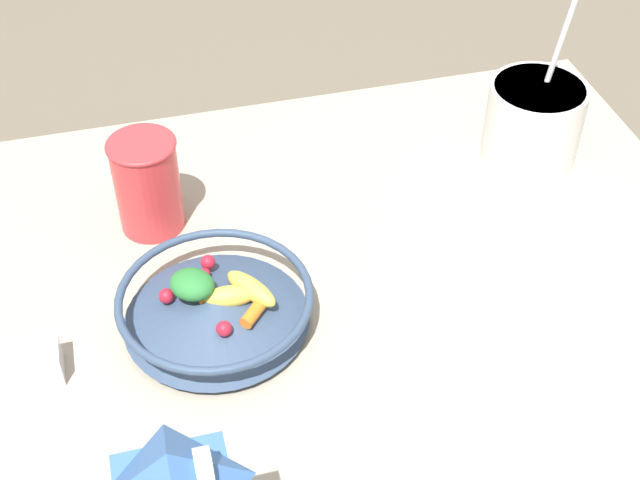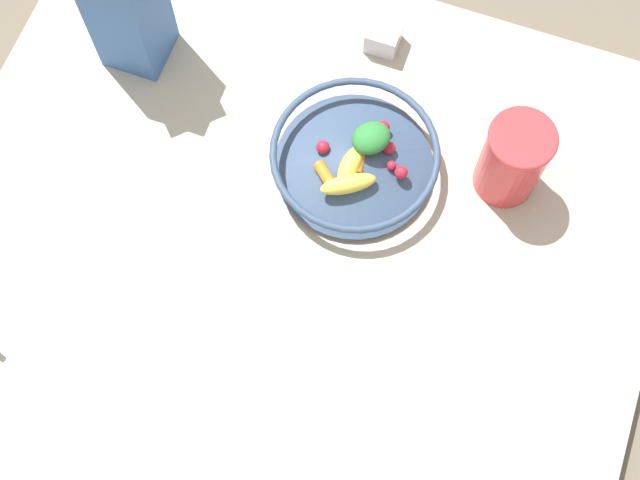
{
  "view_description": "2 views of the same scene",
  "coord_description": "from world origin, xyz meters",
  "px_view_note": "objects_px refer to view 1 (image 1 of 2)",
  "views": [
    {
      "loc": [
        -0.66,
        0.24,
        0.81
      ],
      "look_at": [
        0.06,
        0.05,
        0.13
      ],
      "focal_mm": 50.0,
      "sensor_mm": 36.0,
      "label": 1
    },
    {
      "loc": [
        0.17,
        -0.31,
        1.14
      ],
      "look_at": [
        0.04,
        0.05,
        0.08
      ],
      "focal_mm": 50.0,
      "sensor_mm": 36.0,
      "label": 2
    }
  ],
  "objects_px": {
    "fruit_bowl": "(216,305)",
    "drinking_cup": "(147,183)",
    "yogurt_tub": "(534,118)",
    "spice_jar": "(41,363)"
  },
  "relations": [
    {
      "from": "fruit_bowl",
      "to": "drinking_cup",
      "type": "xyz_separation_m",
      "value": [
        0.2,
        0.05,
        0.04
      ]
    },
    {
      "from": "yogurt_tub",
      "to": "spice_jar",
      "type": "height_order",
      "value": "yogurt_tub"
    },
    {
      "from": "fruit_bowl",
      "to": "spice_jar",
      "type": "bearing_deg",
      "value": 96.98
    },
    {
      "from": "fruit_bowl",
      "to": "spice_jar",
      "type": "height_order",
      "value": "fruit_bowl"
    },
    {
      "from": "yogurt_tub",
      "to": "drinking_cup",
      "type": "distance_m",
      "value": 0.54
    },
    {
      "from": "fruit_bowl",
      "to": "spice_jar",
      "type": "relative_size",
      "value": 4.98
    },
    {
      "from": "drinking_cup",
      "to": "spice_jar",
      "type": "distance_m",
      "value": 0.27
    },
    {
      "from": "yogurt_tub",
      "to": "spice_jar",
      "type": "bearing_deg",
      "value": 108.9
    },
    {
      "from": "yogurt_tub",
      "to": "drinking_cup",
      "type": "relative_size",
      "value": 1.97
    },
    {
      "from": "drinking_cup",
      "to": "spice_jar",
      "type": "relative_size",
      "value": 2.89
    }
  ]
}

